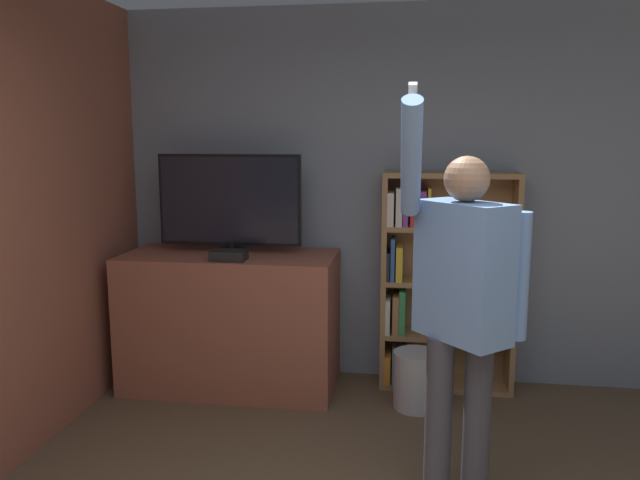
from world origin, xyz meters
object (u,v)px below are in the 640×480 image
object	(u,v)px
person	(462,301)
waste_bin	(417,380)
television	(230,203)
game_console	(229,255)
bookshelf	(434,280)

from	to	relation	value
person	waste_bin	xyz separation A→B (m)	(-0.18, 1.12, -0.84)
television	game_console	xyz separation A→B (m)	(0.06, -0.25, -0.33)
television	waste_bin	size ratio (longest dim) A/B	2.65
game_console	bookshelf	distance (m)	1.45
game_console	person	world-z (taller)	person
person	waste_bin	world-z (taller)	person
television	game_console	world-z (taller)	television
game_console	person	xyz separation A→B (m)	(1.44, -1.08, 0.03)
game_console	bookshelf	xyz separation A→B (m)	(1.37, 0.43, -0.22)
television	waste_bin	world-z (taller)	television
bookshelf	waste_bin	size ratio (longest dim) A/B	4.04
bookshelf	person	distance (m)	1.53
television	game_console	distance (m)	0.42
bookshelf	game_console	bearing A→B (deg)	-162.40
television	bookshelf	size ratio (longest dim) A/B	0.66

